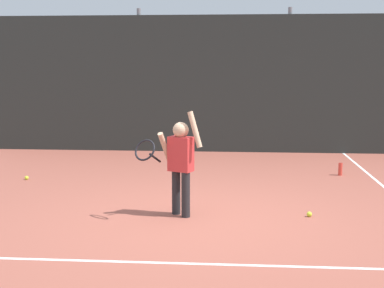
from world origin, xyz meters
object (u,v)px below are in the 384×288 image
Objects in this scene: tennis_player at (179,160)px; tennis_ball_0 at (309,214)px; water_bottle at (340,169)px; tennis_ball_2 at (27,178)px; tennis_ball_1 at (185,163)px.

tennis_player is 20.46× the size of tennis_ball_0.
water_bottle is 3.33× the size of tennis_ball_2.
water_bottle is 5.38m from tennis_ball_2.
tennis_ball_0 is at bearing 28.48° from tennis_player.
tennis_ball_1 is at bearing 119.90° from tennis_player.
tennis_ball_0 is (-0.89, -2.67, -0.08)m from water_bottle.
tennis_ball_2 is at bearing -148.01° from tennis_ball_1.
tennis_player reaches higher than water_bottle.
tennis_ball_0 is (1.65, 0.08, -0.69)m from tennis_player.
water_bottle is 2.90m from tennis_ball_1.
tennis_player reaches higher than tennis_ball_1.
tennis_ball_0 is 3.95m from tennis_ball_1.
tennis_ball_0 is at bearing -23.07° from tennis_ball_2.
tennis_ball_0 is 4.82m from tennis_ball_2.
tennis_ball_2 is (-2.53, -1.58, 0.00)m from tennis_ball_1.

